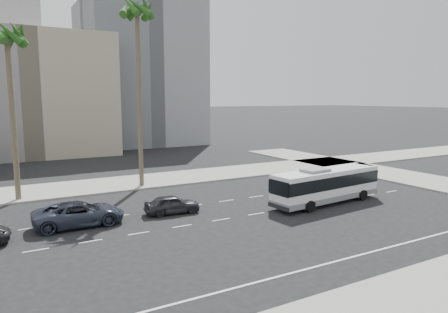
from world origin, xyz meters
TOP-DOWN VIEW (x-y plane):
  - ground at (0.00, 0.00)m, footprint 700.00×700.00m
  - sidewalk_north at (0.00, 15.50)m, footprint 120.00×7.00m
  - cross_block_east at (22.00, 0.00)m, footprint 7.00×60.00m
  - midrise_beige_west at (-12.00, 45.00)m, footprint 24.00×18.00m
  - midrise_gray_center at (8.00, 52.00)m, footprint 20.00×20.00m
  - civic_tower at (-2.00, 250.00)m, footprint 42.00×42.00m
  - highrise_right at (45.00, 230.00)m, footprint 26.00×26.00m
  - highrise_far at (70.00, 260.00)m, footprint 22.00×22.00m
  - city_bus at (6.73, -0.16)m, footprint 10.62×3.33m
  - car_a at (-5.38, 3.26)m, footprint 2.07×4.26m
  - car_b at (-11.98, 3.57)m, footprint 2.79×5.96m
  - palm_near at (-4.44, 13.37)m, footprint 5.31×5.31m
  - palm_mid at (-15.20, 13.15)m, footprint 4.73×4.73m

SIDE VIEW (x-z plane):
  - ground at x=0.00m, z-range 0.00..0.00m
  - sidewalk_north at x=0.00m, z-range 0.00..0.15m
  - cross_block_east at x=22.00m, z-range 0.00..0.15m
  - car_a at x=-5.38m, z-range 0.00..1.40m
  - car_b at x=-11.98m, z-range 0.00..1.65m
  - city_bus at x=6.73m, z-range 0.08..3.07m
  - midrise_beige_west at x=-12.00m, z-range 0.00..18.00m
  - midrise_gray_center at x=8.00m, z-range 0.00..26.00m
  - palm_mid at x=-15.20m, z-range 5.84..20.46m
  - palm_near at x=-4.44m, z-range 7.25..25.11m
  - highrise_far at x=70.00m, z-range 0.00..60.00m
  - highrise_right at x=45.00m, z-range 0.00..70.00m
  - civic_tower at x=-2.00m, z-range -25.67..103.33m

